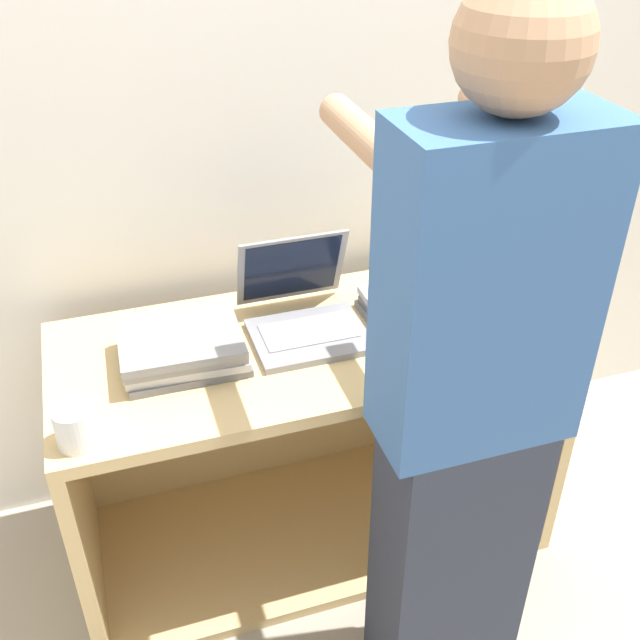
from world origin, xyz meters
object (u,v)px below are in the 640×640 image
Objects in this scene: laptop_stack_left at (182,348)px; person at (468,410)px; laptop_open at (303,313)px; laptop_stack_right at (423,309)px; mug at (76,426)px.

person is (0.52, -0.54, 0.09)m from laptop_stack_left.
laptop_open is 0.34m from laptop_stack_right.
person is at bearing -72.84° from laptop_open.
person is 17.76× the size of mug.
person reaches higher than mug.
laptop_stack_right is at bearing 13.67° from mug.
laptop_stack_right is at bearing 74.31° from person.
mug reaches higher than laptop_stack_left.
laptop_open reaches higher than laptop_stack_left.
laptop_stack_right is at bearing -9.41° from laptop_open.
mug is (-0.61, -0.29, -0.00)m from laptop_open.
laptop_stack_right is at bearing -0.42° from laptop_stack_left.
mug is at bearing -139.35° from laptop_stack_left.
laptop_stack_right is (0.67, -0.00, -0.01)m from laptop_stack_left.
laptop_open is 0.68m from mug.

